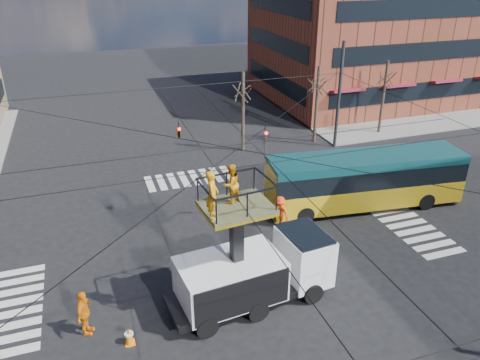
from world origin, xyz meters
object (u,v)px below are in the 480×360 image
utility_truck (254,259)px  city_bus (365,179)px  traffic_cone (129,336)px  flagger (279,212)px  worker_ground (84,313)px

utility_truck → city_bus: 10.73m
city_bus → traffic_cone: bearing=-148.5°
city_bus → flagger: size_ratio=6.21×
utility_truck → flagger: (3.38, 5.14, -1.17)m
worker_ground → city_bus: bearing=-50.5°
flagger → traffic_cone: bearing=-86.1°
utility_truck → traffic_cone: 5.70m
worker_ground → flagger: bearing=-44.4°
traffic_cone → worker_ground: (-1.50, 1.11, 0.62)m
traffic_cone → worker_ground: 1.97m
traffic_cone → flagger: size_ratio=0.40×
utility_truck → city_bus: utility_truck is taller
worker_ground → utility_truck: bearing=-72.0°
city_bus → worker_ground: 16.83m
worker_ground → flagger: 11.34m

